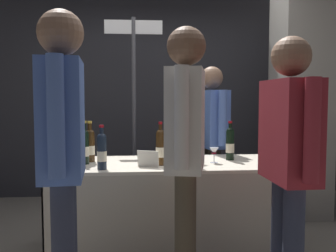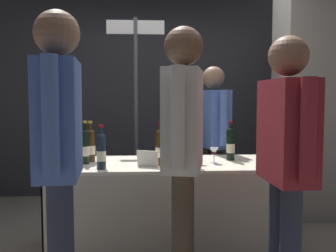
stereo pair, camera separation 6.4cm
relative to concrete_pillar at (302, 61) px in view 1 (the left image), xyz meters
The scene contains 20 objects.
back_partition 1.90m from the concrete_pillar, 145.29° to the left, with size 7.54×0.12×3.00m, color #2D2D33.
concrete_pillar is the anchor object (origin of this frame).
tasting_table 2.16m from the concrete_pillar, 148.48° to the right, with size 1.86×0.78×0.78m.
featured_wine_bottle 2.53m from the concrete_pillar, 149.35° to the right, with size 0.07×0.07×0.33m.
display_bottle_0 1.90m from the concrete_pillar, 151.17° to the right, with size 0.07×0.07×0.34m.
display_bottle_1 1.74m from the concrete_pillar, 153.99° to the right, with size 0.08×0.08×0.31m.
display_bottle_2 2.10m from the concrete_pillar, 146.25° to the right, with size 0.07×0.07×0.34m.
display_bottle_3 2.55m from the concrete_pillar, 156.14° to the right, with size 0.07×0.07×0.35m.
display_bottle_4 1.55m from the concrete_pillar, 139.09° to the right, with size 0.07×0.07×0.33m.
display_bottle_5 2.49m from the concrete_pillar, 158.36° to the right, with size 0.08×0.08×0.34m.
display_bottle_6 1.98m from the concrete_pillar, 139.37° to the right, with size 0.08×0.08×0.30m.
wine_glass_near_vendor 1.76m from the concrete_pillar, 139.39° to the right, with size 0.07×0.07×0.13m.
wine_glass_mid 1.89m from the concrete_pillar, 155.77° to the right, with size 0.07×0.07×0.12m.
wine_glass_near_taster 1.87m from the concrete_pillar, 141.88° to the right, with size 0.08×0.08×0.14m.
brochure_stand 2.25m from the concrete_pillar, 146.25° to the right, with size 0.17×0.01×0.13m, color silver.
vendor_presenter 1.31m from the concrete_pillar, 165.73° to the right, with size 0.29×0.62×1.62m.
taster_foreground_right 3.03m from the concrete_pillar, 137.94° to the right, with size 0.25×0.61×1.77m.
taster_foreground_left 2.38m from the concrete_pillar, 131.00° to the right, with size 0.30×0.61×1.74m.
taster_foreground_centre 2.26m from the concrete_pillar, 115.74° to the right, with size 0.23×0.61×1.65m.
booth_signpost 1.87m from the concrete_pillar, behind, with size 0.62×0.04×2.16m.
Camera 1 is at (-0.25, -3.06, 1.30)m, focal length 40.14 mm.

